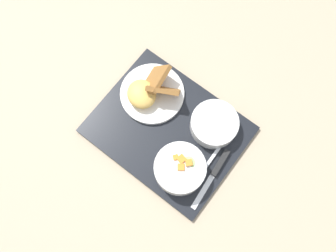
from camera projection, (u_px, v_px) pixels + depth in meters
The scene contains 7 objects.
ground_plane at pixel (168, 130), 1.01m from camera, with size 4.00×4.00×0.00m, color tan.
serving_tray at pixel (168, 129), 1.01m from camera, with size 0.43×0.36×0.01m.
bowl_salad at pixel (180, 169), 0.94m from camera, with size 0.14×0.14×0.07m.
bowl_soup at pixel (214, 124), 0.98m from camera, with size 0.13×0.13×0.05m.
plate_main at pixel (150, 92), 1.01m from camera, with size 0.19×0.19×0.09m.
knife at pixel (217, 168), 0.96m from camera, with size 0.05×0.18×0.02m.
spoon at pixel (205, 168), 0.97m from camera, with size 0.04×0.14×0.01m.
Camera 1 is at (-0.18, 0.20, 0.98)m, focal length 38.00 mm.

